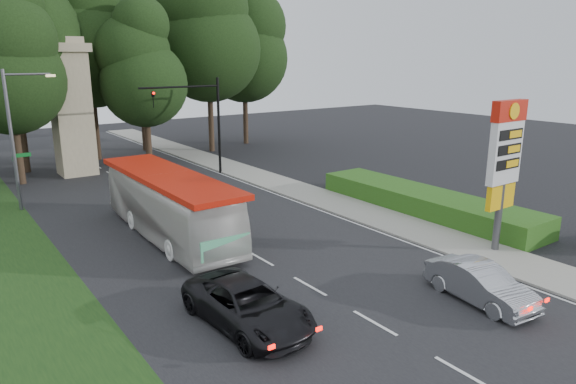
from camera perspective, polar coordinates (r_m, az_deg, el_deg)
ground at (r=17.58m, az=10.79°, el=-14.81°), size 120.00×120.00×0.00m
road_surface at (r=26.46m, az=-8.38°, el=-4.38°), size 14.00×80.00×0.02m
sidewalk_right at (r=31.07m, az=5.62°, el=-1.31°), size 3.00×80.00×0.12m
hedge at (r=30.37m, az=14.92°, el=-1.07°), size 3.00×14.00×1.20m
gas_station_pylon at (r=24.33m, az=22.96°, el=3.73°), size 2.10×0.45×6.85m
traffic_signal_mast at (r=38.51m, az=-9.48°, el=8.66°), size 6.10×0.35×7.20m
streetlight_signs at (r=32.87m, az=-28.04°, el=5.73°), size 2.75×0.98×8.00m
monument at (r=41.53m, az=-22.96°, el=8.73°), size 3.00×3.00×10.05m
tree_center_left at (r=43.91m, az=-28.84°, el=17.45°), size 10.08×10.08×19.80m
tree_center_right at (r=47.03m, az=-21.50°, el=16.68°), size 9.24×9.24×18.15m
tree_east_near at (r=50.41m, az=-16.29°, el=15.37°), size 8.12×8.12×15.95m
tree_east_mid at (r=48.82m, az=-8.95°, el=17.76°), size 9.52×9.52×18.70m
tree_far_east at (r=52.96m, az=-4.92°, el=16.54°), size 8.68×8.68×17.05m
tree_monument_left at (r=39.67m, az=-28.89°, el=13.06°), size 7.28×7.28×14.30m
tree_monument_right at (r=42.50m, az=-15.81°, el=13.37°), size 6.72×6.72×13.20m
transit_bus at (r=25.72m, az=-13.03°, el=-1.49°), size 2.96×11.44×3.17m
sedan_silver at (r=20.01m, az=20.56°, el=-9.49°), size 1.99×4.42×1.41m
suv_charcoal at (r=17.28m, az=-4.54°, el=-12.39°), size 2.71×5.38×1.46m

